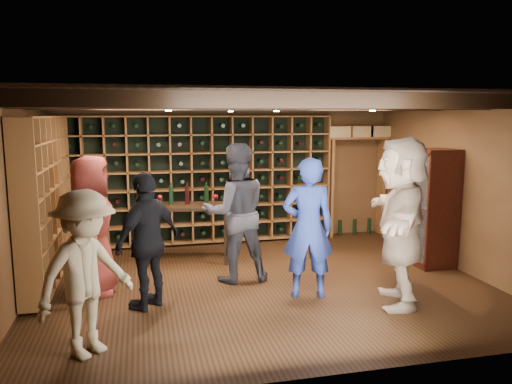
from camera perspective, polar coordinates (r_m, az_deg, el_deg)
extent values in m
plane|color=black|center=(6.92, 0.69, -10.40)|extent=(6.00, 6.00, 0.00)
plane|color=brown|center=(9.04, -3.08, 2.28)|extent=(6.00, 0.00, 6.00)
plane|color=brown|center=(4.28, 8.78, -5.19)|extent=(6.00, 0.00, 6.00)
plane|color=brown|center=(6.59, -25.54, -1.03)|extent=(0.00, 5.00, 5.00)
plane|color=brown|center=(7.88, 22.40, 0.66)|extent=(0.00, 5.00, 5.00)
plane|color=black|center=(6.54, 0.74, 10.76)|extent=(6.00, 6.00, 0.00)
cube|color=black|center=(5.00, 5.20, 10.41)|extent=(5.90, 0.18, 0.16)
cube|color=black|center=(6.05, 1.89, 10.16)|extent=(5.90, 0.18, 0.16)
cube|color=black|center=(7.12, -0.44, 9.96)|extent=(5.90, 0.18, 0.16)
cube|color=black|center=(8.20, -2.16, 9.80)|extent=(5.90, 0.18, 0.16)
cylinder|color=black|center=(6.36, -9.98, 9.70)|extent=(0.10, 0.10, 0.10)
cylinder|color=black|center=(7.00, 2.36, 9.73)|extent=(0.10, 0.10, 0.10)
cylinder|color=black|center=(6.74, 13.18, 9.54)|extent=(0.10, 0.10, 0.10)
cylinder|color=black|center=(7.67, -2.92, 9.64)|extent=(0.10, 0.10, 0.10)
cube|color=brown|center=(8.81, -6.25, 1.41)|extent=(4.65, 0.30, 2.20)
cube|color=black|center=(8.81, -6.25, 1.41)|extent=(4.56, 0.02, 2.16)
cube|color=brown|center=(7.37, -22.85, -0.69)|extent=(0.30, 2.65, 2.20)
cube|color=black|center=(7.37, -22.85, -0.69)|extent=(0.29, 0.02, 2.16)
cube|color=brown|center=(9.54, 11.51, 6.07)|extent=(1.15, 0.32, 0.04)
cube|color=brown|center=(9.85, 14.10, 0.68)|extent=(0.05, 0.28, 1.85)
cube|color=brown|center=(9.42, 8.46, 0.50)|extent=(0.05, 0.28, 1.85)
cube|color=tan|center=(9.38, 9.29, 6.82)|extent=(0.40, 0.30, 0.20)
cube|color=tan|center=(9.56, 11.80, 6.79)|extent=(0.40, 0.30, 0.20)
cube|color=tan|center=(9.71, 13.69, 6.75)|extent=(0.40, 0.30, 0.20)
cube|color=#33100A|center=(8.13, 19.46, -7.60)|extent=(0.55, 0.50, 0.10)
cube|color=#33100A|center=(7.94, 19.77, -1.70)|extent=(0.55, 0.50, 1.70)
cube|color=white|center=(7.81, 18.16, -1.79)|extent=(0.01, 0.46, 1.60)
cube|color=#33100A|center=(7.94, 19.77, -1.70)|extent=(0.50, 0.44, 0.02)
sphere|color=#59260C|center=(7.92, 19.69, -0.99)|extent=(0.18, 0.18, 0.18)
imported|color=navy|center=(6.27, 5.95, -4.09)|extent=(0.72, 0.55, 1.77)
imported|color=black|center=(6.82, -2.34, -2.41)|extent=(0.94, 0.75, 1.90)
imported|color=maroon|center=(6.64, -18.22, -3.69)|extent=(0.60, 0.89, 1.78)
imported|color=black|center=(6.02, -12.25, -5.47)|extent=(0.97, 0.95, 1.63)
imported|color=gray|center=(5.01, -18.92, -8.85)|extent=(1.16, 1.13, 1.60)
imported|color=tan|center=(6.21, 16.20, -3.27)|extent=(1.27, 1.97, 2.03)
cube|color=black|center=(7.80, -7.51, -1.63)|extent=(1.28, 0.80, 0.05)
cube|color=black|center=(7.71, -11.65, -5.25)|extent=(0.07, 0.07, 0.85)
cube|color=black|center=(7.62, -3.47, -5.25)|extent=(0.07, 0.07, 0.85)
cube|color=black|center=(8.19, -11.14, -4.41)|extent=(0.07, 0.07, 0.85)
cube|color=black|center=(8.11, -3.44, -4.39)|extent=(0.07, 0.07, 0.85)
cylinder|color=black|center=(7.85, -9.68, -0.39)|extent=(0.07, 0.07, 0.28)
cylinder|color=black|center=(7.82, -7.87, -0.38)|extent=(0.07, 0.07, 0.28)
cylinder|color=black|center=(7.80, -5.69, -0.36)|extent=(0.07, 0.07, 0.28)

